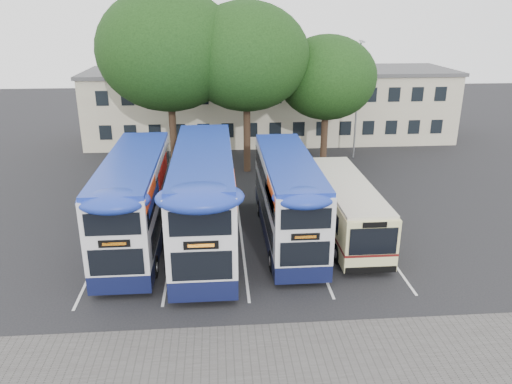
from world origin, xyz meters
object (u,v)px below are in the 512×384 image
object	(u,v)px
tree_right	(327,78)
bus_single	(345,204)
tree_mid	(246,57)
bus_dd_mid	(204,194)
lamp_post	(358,94)
bus_dd_left	(135,197)
tree_left	(168,50)
bus_dd_right	(288,195)

from	to	relation	value
tree_right	bus_single	distance (m)	13.40
tree_mid	bus_dd_mid	xyz separation A→B (m)	(-2.85, -12.00, -5.46)
tree_right	bus_dd_mid	size ratio (longest dim) A/B	0.82
lamp_post	bus_single	bearing A→B (deg)	-106.95
tree_mid	bus_single	distance (m)	13.70
tree_right	bus_dd_left	distance (m)	18.12
lamp_post	bus_single	distance (m)	15.07
tree_right	tree_left	bearing A→B (deg)	-175.58
lamp_post	bus_dd_left	distance (m)	20.99
tree_mid	bus_single	bearing A→B (deg)	-68.26
bus_dd_left	tree_right	bearing A→B (deg)	46.45
bus_dd_mid	bus_dd_right	distance (m)	4.23
bus_dd_left	bus_single	xyz separation A→B (m)	(10.72, 0.43, -0.87)
lamp_post	tree_right	size ratio (longest dim) A/B	0.94
bus_dd_right	tree_left	bearing A→B (deg)	119.14
lamp_post	tree_left	world-z (taller)	tree_left
tree_mid	bus_single	size ratio (longest dim) A/B	1.23
tree_mid	bus_dd_right	xyz separation A→B (m)	(1.35, -11.57, -5.77)
tree_mid	bus_dd_mid	bearing A→B (deg)	-103.37
lamp_post	bus_dd_left	size ratio (longest dim) A/B	0.83
bus_single	bus_dd_right	bearing A→B (deg)	-172.82
tree_right	bus_dd_mid	xyz separation A→B (m)	(-8.76, -13.20, -3.85)
tree_left	tree_mid	bearing A→B (deg)	-3.55
tree_mid	bus_dd_right	bearing A→B (deg)	-83.36
bus_dd_right	bus_dd_mid	bearing A→B (deg)	-174.16
tree_mid	bus_dd_right	distance (m)	13.00
tree_right	bus_single	bearing A→B (deg)	-96.69
bus_single	tree_right	bearing A→B (deg)	83.31
lamp_post	tree_right	bearing A→B (deg)	-149.57
bus_dd_mid	lamp_post	bearing A→B (deg)	52.04
tree_left	bus_single	world-z (taller)	tree_left
lamp_post	tree_mid	distance (m)	9.69
lamp_post	bus_dd_right	bearing A→B (deg)	-117.12
bus_single	bus_dd_left	bearing A→B (deg)	-177.72
lamp_post	bus_dd_mid	size ratio (longest dim) A/B	0.77
tree_right	bus_dd_mid	distance (m)	16.30
bus_dd_mid	bus_dd_right	size ratio (longest dim) A/B	1.13
bus_dd_left	bus_single	bearing A→B (deg)	2.28
tree_left	bus_dd_left	world-z (taller)	tree_left
lamp_post	tree_left	size ratio (longest dim) A/B	0.71
tree_left	bus_dd_left	bearing A→B (deg)	-94.64
tree_left	bus_dd_left	distance (m)	13.44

